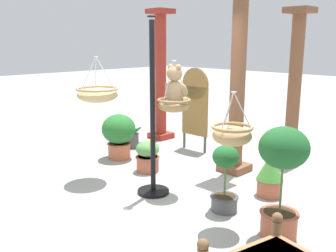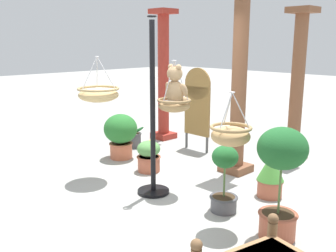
# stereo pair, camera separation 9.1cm
# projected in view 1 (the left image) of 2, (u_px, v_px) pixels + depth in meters

# --- Properties ---
(ground_plane) EXTENTS (40.00, 40.00, 0.00)m
(ground_plane) POSITION_uv_depth(u_px,v_px,m) (164.00, 197.00, 5.10)
(ground_plane) COLOR #9E9E99
(display_pole_central) EXTENTS (0.44, 0.44, 2.37)m
(display_pole_central) POSITION_uv_depth(u_px,v_px,m) (153.00, 142.00, 5.09)
(display_pole_central) COLOR black
(display_pole_central) RESTS_ON ground
(hanging_basket_with_teddy) EXTENTS (0.45, 0.45, 0.69)m
(hanging_basket_with_teddy) POSITION_uv_depth(u_px,v_px,m) (174.00, 104.00, 5.05)
(hanging_basket_with_teddy) COLOR #A37F51
(teddy_bear) EXTENTS (0.37, 0.33, 0.54)m
(teddy_bear) POSITION_uv_depth(u_px,v_px,m) (175.00, 87.00, 5.02)
(teddy_bear) COLOR tan
(hanging_basket_left_high) EXTENTS (0.61, 0.61, 0.66)m
(hanging_basket_left_high) POSITION_uv_depth(u_px,v_px,m) (97.00, 94.00, 5.52)
(hanging_basket_left_high) COLOR tan
(hanging_basket_right_low) EXTENTS (0.45, 0.45, 0.58)m
(hanging_basket_right_low) POSITION_uv_depth(u_px,v_px,m) (232.00, 134.00, 4.06)
(hanging_basket_right_low) COLOR tan
(greenhouse_pillar_left) EXTENTS (0.44, 0.44, 2.99)m
(greenhouse_pillar_left) POSITION_uv_depth(u_px,v_px,m) (238.00, 82.00, 5.81)
(greenhouse_pillar_left) COLOR brown
(greenhouse_pillar_left) RESTS_ON ground
(greenhouse_pillar_right) EXTENTS (0.43, 0.43, 2.61)m
(greenhouse_pillar_right) POSITION_uv_depth(u_px,v_px,m) (294.00, 88.00, 6.57)
(greenhouse_pillar_right) COLOR brown
(greenhouse_pillar_right) RESTS_ON ground
(greenhouse_pillar_far_back) EXTENTS (0.45, 0.45, 2.70)m
(greenhouse_pillar_far_back) POSITION_uv_depth(u_px,v_px,m) (161.00, 78.00, 7.94)
(greenhouse_pillar_far_back) COLOR #9E2D23
(greenhouse_pillar_far_back) RESTS_ON ground
(potted_plant_fern_front) EXTENTS (0.51, 0.51, 1.21)m
(potted_plant_fern_front) POSITION_uv_depth(u_px,v_px,m) (282.00, 171.00, 3.92)
(potted_plant_fern_front) COLOR #AD563D
(potted_plant_fern_front) RESTS_ON ground
(potted_plant_bushy_green) EXTENTS (0.36, 0.37, 0.43)m
(potted_plant_bushy_green) POSITION_uv_depth(u_px,v_px,m) (132.00, 138.00, 7.45)
(potted_plant_bushy_green) COLOR #4C4C51
(potted_plant_bushy_green) RESTS_ON ground
(potted_plant_small_succulent) EXTENTS (0.39, 0.39, 0.52)m
(potted_plant_small_succulent) POSITION_uv_depth(u_px,v_px,m) (148.00, 156.00, 6.07)
(potted_plant_small_succulent) COLOR #AD563D
(potted_plant_small_succulent) RESTS_ON ground
(potted_plant_conical_shrub) EXTENTS (0.36, 0.36, 0.60)m
(potted_plant_conical_shrub) POSITION_uv_depth(u_px,v_px,m) (270.00, 174.00, 5.08)
(potted_plant_conical_shrub) COLOR #AD563D
(potted_plant_conical_shrub) RESTS_ON ground
(potted_plant_trailing_ivy) EXTENTS (0.60, 0.60, 0.80)m
(potted_plant_trailing_ivy) POSITION_uv_depth(u_px,v_px,m) (119.00, 133.00, 6.70)
(potted_plant_trailing_ivy) COLOR #BC6042
(potted_plant_trailing_ivy) RESTS_ON ground
(potted_plant_broad_leaf) EXTENTS (0.35, 0.35, 0.83)m
(potted_plant_broad_leaf) POSITION_uv_depth(u_px,v_px,m) (225.00, 178.00, 4.61)
(potted_plant_broad_leaf) COLOR #4C4C51
(potted_plant_broad_leaf) RESTS_ON ground
(display_sign_board) EXTENTS (0.60, 0.06, 1.58)m
(display_sign_board) POSITION_uv_depth(u_px,v_px,m) (195.00, 102.00, 7.12)
(display_sign_board) COLOR olive
(display_sign_board) RESTS_ON ground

